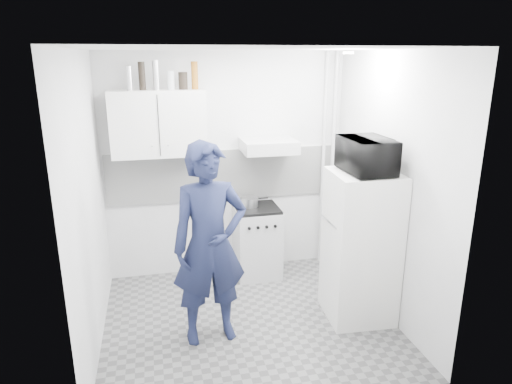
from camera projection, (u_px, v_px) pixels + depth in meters
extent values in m
plane|color=slate|center=(249.00, 321.00, 4.55)|extent=(2.80, 2.80, 0.00)
plane|color=white|center=(247.00, 49.00, 3.81)|extent=(2.80, 2.80, 0.00)
plane|color=silver|center=(226.00, 166.00, 5.35)|extent=(2.80, 0.00, 2.80)
plane|color=silver|center=(87.00, 208.00, 3.88)|extent=(0.00, 2.60, 2.60)
plane|color=silver|center=(387.00, 188.00, 4.48)|extent=(0.00, 2.60, 2.60)
imported|color=#161B37|center=(210.00, 245.00, 4.05)|extent=(0.72, 0.52, 1.86)
cube|color=#BABABA|center=(257.00, 242.00, 5.44)|extent=(0.51, 0.51, 0.82)
cube|color=white|center=(360.00, 247.00, 4.46)|extent=(0.66, 0.66, 1.50)
cube|color=black|center=(257.00, 208.00, 5.32)|extent=(0.49, 0.49, 0.03)
cylinder|color=silver|center=(250.00, 202.00, 5.32)|extent=(0.20, 0.20, 0.11)
imported|color=black|center=(367.00, 155.00, 4.20)|extent=(0.59, 0.40, 0.32)
cylinder|color=silver|center=(129.00, 78.00, 4.68)|extent=(0.06, 0.06, 0.24)
cylinder|color=black|center=(142.00, 76.00, 4.70)|extent=(0.07, 0.07, 0.29)
cylinder|color=silver|center=(156.00, 75.00, 4.73)|extent=(0.07, 0.07, 0.30)
cylinder|color=#B2B7BC|center=(171.00, 80.00, 4.77)|extent=(0.08, 0.08, 0.19)
cylinder|color=black|center=(183.00, 81.00, 4.80)|extent=(0.09, 0.09, 0.18)
cylinder|color=brown|center=(195.00, 75.00, 4.81)|extent=(0.07, 0.07, 0.29)
cube|color=white|center=(158.00, 123.00, 4.87)|extent=(1.00, 0.35, 0.70)
cube|color=#BABABA|center=(269.00, 146.00, 5.14)|extent=(0.60, 0.50, 0.14)
cube|color=white|center=(226.00, 175.00, 5.36)|extent=(2.74, 0.03, 0.60)
cylinder|color=#BABABA|center=(332.00, 162.00, 5.55)|extent=(0.05, 0.05, 2.60)
cylinder|color=#BABABA|center=(323.00, 163.00, 5.53)|extent=(0.04, 0.04, 2.60)
cylinder|color=white|center=(348.00, 53.00, 4.22)|extent=(0.10, 0.10, 0.02)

